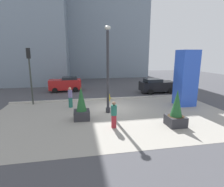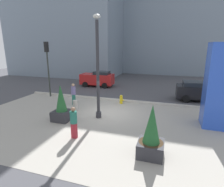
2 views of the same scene
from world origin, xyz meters
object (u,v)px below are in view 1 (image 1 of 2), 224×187
at_px(car_far_lane, 157,86).
at_px(pedestrian_crossing, 70,96).
at_px(concrete_bollard, 79,106).
at_px(pedestrian_on_sidewalk, 114,113).
at_px(potted_plant_near_right, 176,112).
at_px(fire_hydrant, 109,97).
at_px(lamp_post, 108,72).
at_px(art_pillar_blue, 186,78).
at_px(traffic_light_far_side, 30,68).
at_px(car_curb_west, 66,84).
at_px(potted_plant_near_left, 81,107).

height_order(car_far_lane, pedestrian_crossing, pedestrian_crossing).
distance_m(concrete_bollard, pedestrian_on_sidewalk, 4.47).
xyz_separation_m(potted_plant_near_right, concrete_bollard, (-6.05, 4.30, -0.58)).
bearing_deg(fire_hydrant, lamp_post, -100.52).
distance_m(potted_plant_near_right, fire_hydrant, 7.61).
bearing_deg(lamp_post, concrete_bollard, 158.71).
height_order(car_far_lane, pedestrian_on_sidewalk, pedestrian_on_sidewalk).
bearing_deg(concrete_bollard, potted_plant_near_right, -35.44).
relative_size(concrete_bollard, pedestrian_crossing, 0.42).
relative_size(lamp_post, pedestrian_crossing, 3.65).
bearing_deg(fire_hydrant, pedestrian_crossing, -157.35).
bearing_deg(fire_hydrant, pedestrian_on_sidewalk, -96.81).
relative_size(potted_plant_near_right, pedestrian_crossing, 1.32).
distance_m(art_pillar_blue, fire_hydrant, 7.28).
relative_size(art_pillar_blue, pedestrian_crossing, 2.74).
bearing_deg(concrete_bollard, art_pillar_blue, 0.21).
bearing_deg(potted_plant_near_right, lamp_post, 138.06).
bearing_deg(concrete_bollard, fire_hydrant, 42.08).
xyz_separation_m(fire_hydrant, pedestrian_crossing, (-3.59, -1.50, 0.63)).
bearing_deg(lamp_post, potted_plant_near_right, -41.94).
bearing_deg(car_far_lane, concrete_bollard, -149.19).
bearing_deg(traffic_light_far_side, concrete_bollard, -33.09).
xyz_separation_m(lamp_post, fire_hydrant, (0.64, 3.45, -2.80)).
relative_size(concrete_bollard, car_curb_west, 0.19).
relative_size(car_curb_west, pedestrian_crossing, 2.19).
xyz_separation_m(potted_plant_near_left, pedestrian_crossing, (-0.88, 3.11, 0.06)).
bearing_deg(pedestrian_on_sidewalk, fire_hydrant, 83.19).
xyz_separation_m(lamp_post, concrete_bollard, (-2.22, 0.87, -2.80)).
bearing_deg(car_far_lane, car_curb_west, 165.19).
distance_m(car_far_lane, car_curb_west, 11.16).
relative_size(lamp_post, pedestrian_on_sidewalk, 3.83).
height_order(potted_plant_near_left, pedestrian_on_sidewalk, potted_plant_near_left).
xyz_separation_m(art_pillar_blue, traffic_light_far_side, (-13.52, 2.68, 0.92)).
relative_size(potted_plant_near_right, concrete_bollard, 3.15).
bearing_deg(art_pillar_blue, potted_plant_near_right, -127.35).
height_order(concrete_bollard, pedestrian_on_sidewalk, pedestrian_on_sidewalk).
relative_size(potted_plant_near_right, pedestrian_on_sidewalk, 1.39).
bearing_deg(pedestrian_on_sidewalk, car_far_lane, 52.89).
distance_m(concrete_bollard, traffic_light_far_side, 5.81).
bearing_deg(fire_hydrant, art_pillar_blue, -21.44).
xyz_separation_m(art_pillar_blue, pedestrian_on_sidewalk, (-7.27, -3.94, -1.50)).
height_order(fire_hydrant, car_curb_west, car_curb_west).
bearing_deg(pedestrian_crossing, potted_plant_near_right, -38.48).
distance_m(pedestrian_crossing, pedestrian_on_sidewalk, 5.73).
bearing_deg(car_far_lane, traffic_light_far_side, -168.30).
relative_size(concrete_bollard, pedestrian_on_sidewalk, 0.44).
bearing_deg(lamp_post, car_far_lane, 42.32).
bearing_deg(car_curb_west, potted_plant_near_left, -80.45).
distance_m(potted_plant_near_right, car_curb_west, 14.77).
relative_size(potted_plant_near_right, fire_hydrant, 3.15).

